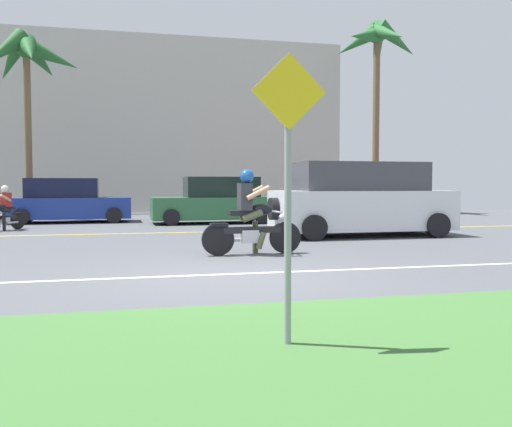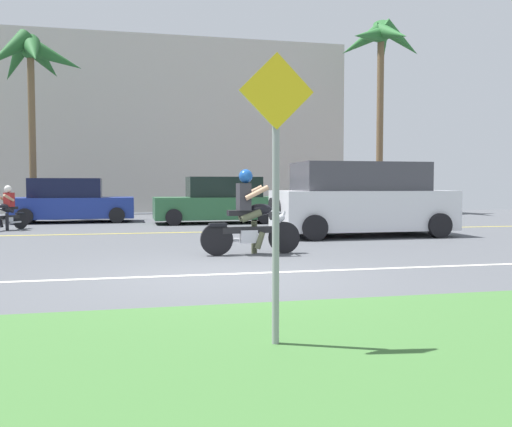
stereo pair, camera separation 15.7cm
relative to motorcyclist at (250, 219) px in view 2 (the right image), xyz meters
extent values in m
cube|color=#4C4F54|center=(-0.87, 0.63, -0.73)|extent=(56.00, 30.00, 0.04)
cube|color=#3D6B33|center=(-0.87, -6.47, -0.68)|extent=(56.00, 3.80, 0.06)
cube|color=silver|center=(-0.87, -2.24, -0.71)|extent=(50.40, 0.12, 0.01)
cube|color=yellow|center=(-0.87, 5.18, -0.71)|extent=(50.40, 0.12, 0.01)
cylinder|color=black|center=(0.70, 0.03, -0.39)|extent=(0.64, 0.12, 0.63)
cylinder|color=black|center=(-0.67, -0.04, -0.39)|extent=(0.64, 0.12, 0.63)
cylinder|color=#B7BAC1|center=(0.60, 0.02, -0.13)|extent=(0.29, 0.07, 0.55)
cube|color=black|center=(0.02, 0.00, -0.22)|extent=(1.16, 0.16, 0.13)
cube|color=#B7BAC1|center=(-0.03, -0.01, -0.35)|extent=(0.35, 0.23, 0.25)
ellipsoid|color=black|center=(0.21, 0.01, 0.18)|extent=(0.46, 0.25, 0.23)
cube|color=black|center=(-0.19, -0.01, 0.11)|extent=(0.52, 0.26, 0.11)
cube|color=black|center=(-0.65, -0.03, -0.11)|extent=(0.35, 0.18, 0.06)
cylinder|color=#B7BAC1|center=(0.51, 0.02, 0.13)|extent=(0.07, 0.66, 0.04)
sphere|color=#B7BAC1|center=(0.64, 0.03, 0.00)|extent=(0.15, 0.15, 0.15)
cylinder|color=#B7BAC1|center=(-0.28, 0.11, -0.42)|extent=(0.53, 0.10, 0.07)
cube|color=#2D2D33|center=(-0.13, -0.01, 0.43)|extent=(0.25, 0.35, 0.53)
sphere|color=#194C9E|center=(-0.09, -0.01, 0.83)|extent=(0.27, 0.27, 0.27)
cylinder|color=#51563D|center=(0.00, -0.11, 0.06)|extent=(0.43, 0.16, 0.27)
cylinder|color=#51563D|center=(-0.01, 0.10, 0.06)|extent=(0.43, 0.16, 0.27)
cylinder|color=#51563D|center=(0.12, 0.15, -0.39)|extent=(0.12, 0.12, 0.64)
cylinder|color=#51563D|center=(0.17, -0.12, -0.42)|extent=(0.22, 0.13, 0.36)
cylinder|color=tan|center=(0.09, -0.21, 0.51)|extent=(0.48, 0.12, 0.30)
cylinder|color=tan|center=(0.07, 0.21, 0.51)|extent=(0.48, 0.12, 0.30)
cube|color=silver|center=(3.75, 3.21, -0.02)|extent=(4.71, 2.04, 1.04)
cube|color=#414147|center=(3.66, 3.21, 0.88)|extent=(3.39, 1.75, 0.75)
cylinder|color=black|center=(2.07, 2.19, -0.39)|extent=(0.64, 0.22, 0.64)
cylinder|color=black|center=(5.45, 2.21, -0.39)|extent=(0.64, 0.22, 0.64)
cylinder|color=black|center=(2.06, 4.21, -0.39)|extent=(0.64, 0.22, 0.64)
cylinder|color=black|center=(5.44, 4.23, -0.39)|extent=(0.64, 0.22, 0.64)
cylinder|color=black|center=(1.30, 3.20, 0.04)|extent=(0.20, 0.58, 0.58)
cube|color=navy|center=(-4.42, 10.31, -0.18)|extent=(4.29, 1.88, 0.75)
cube|color=black|center=(-4.68, 10.31, 0.54)|extent=(2.50, 1.59, 0.69)
cylinder|color=black|center=(-5.93, 9.39, -0.43)|extent=(0.56, 0.19, 0.56)
cylinder|color=black|center=(-2.87, 9.47, -0.43)|extent=(0.56, 0.19, 0.56)
cylinder|color=black|center=(-5.97, 11.16, -0.43)|extent=(0.56, 0.19, 0.56)
cylinder|color=black|center=(-2.92, 11.24, -0.43)|extent=(0.56, 0.19, 0.56)
cube|color=#2D663D|center=(0.59, 8.74, -0.17)|extent=(4.42, 1.81, 0.77)
cube|color=black|center=(0.85, 8.75, 0.57)|extent=(2.58, 1.53, 0.71)
cylinder|color=black|center=(2.15, 9.64, -0.43)|extent=(0.56, 0.19, 0.56)
cylinder|color=black|center=(-1.01, 9.57, -0.43)|extent=(0.56, 0.19, 0.56)
cylinder|color=black|center=(2.19, 7.92, -0.43)|extent=(0.56, 0.19, 0.56)
cylinder|color=black|center=(-0.97, 7.85, -0.43)|extent=(0.56, 0.19, 0.56)
cube|color=#AD1E1E|center=(5.71, 10.12, -0.17)|extent=(4.46, 1.81, 0.76)
cube|color=#351116|center=(5.98, 10.12, 0.56)|extent=(2.59, 1.55, 0.70)
cylinder|color=black|center=(7.31, 11.03, -0.43)|extent=(0.56, 0.18, 0.56)
cylinder|color=black|center=(4.11, 11.03, -0.43)|extent=(0.56, 0.18, 0.56)
cylinder|color=black|center=(7.31, 9.22, -0.43)|extent=(0.56, 0.18, 0.56)
cylinder|color=black|center=(4.10, 9.22, -0.43)|extent=(0.56, 0.18, 0.56)
cylinder|color=brown|center=(9.21, 13.84, 3.53)|extent=(0.32, 0.32, 8.48)
sphere|color=#28662D|center=(9.21, 13.84, 7.77)|extent=(0.83, 0.83, 0.83)
cone|color=#28662D|center=(10.18, 13.77, 7.53)|extent=(2.25, 0.94, 1.93)
cone|color=#28662D|center=(9.68, 14.70, 7.53)|extent=(1.69, 2.21, 2.07)
cone|color=#28662D|center=(8.52, 14.53, 7.53)|extent=(2.18, 2.17, 1.59)
cone|color=#28662D|center=(8.37, 13.35, 7.53)|extent=(2.36, 1.81, 1.19)
cone|color=#28662D|center=(9.36, 12.88, 7.53)|extent=(1.12, 2.39, 1.46)
cylinder|color=brown|center=(-6.11, 12.15, 2.56)|extent=(0.26, 0.26, 6.54)
sphere|color=#235B28|center=(-6.11, 12.15, 5.83)|extent=(0.69, 0.69, 0.69)
cone|color=#235B28|center=(-5.19, 12.22, 5.60)|extent=(2.22, 0.89, 1.43)
cone|color=#235B28|center=(-5.74, 13.00, 5.60)|extent=(1.54, 2.28, 1.54)
cone|color=#235B28|center=(-6.75, 12.82, 5.60)|extent=(1.87, 1.91, 2.00)
cone|color=#235B28|center=(-6.79, 11.53, 5.60)|extent=(2.00, 1.92, 1.88)
cone|color=#235B28|center=(-5.87, 11.26, 5.60)|extent=(1.27, 2.27, 1.61)
cylinder|color=black|center=(-5.69, 7.51, -0.46)|extent=(0.36, 0.46, 0.51)
cube|color=black|center=(-6.01, 7.05, -0.32)|extent=(0.60, 0.81, 0.10)
cube|color=#B7BAC1|center=(-5.98, 7.09, -0.42)|extent=(0.30, 0.32, 0.20)
ellipsoid|color=black|center=(-6.09, 6.93, 0.00)|extent=(0.37, 0.20, 0.19)
cube|color=black|center=(-5.91, 7.19, -0.05)|extent=(0.39, 0.44, 0.08)
cube|color=black|center=(-5.70, 7.49, -0.23)|extent=(0.27, 0.30, 0.05)
cylinder|color=#B7BAC1|center=(-5.79, 7.19, -0.48)|extent=(0.29, 0.38, 0.06)
cube|color=maroon|center=(-5.94, 7.15, 0.21)|extent=(0.33, 0.31, 0.43)
sphere|color=silver|center=(-5.96, 7.12, 0.53)|extent=(0.22, 0.22, 0.22)
cylinder|color=black|center=(-6.07, 7.12, -0.09)|extent=(0.29, 0.34, 0.21)
cylinder|color=black|center=(-5.93, 7.02, -0.09)|extent=(0.29, 0.34, 0.21)
cylinder|color=black|center=(-5.96, 6.92, -0.45)|extent=(0.13, 0.13, 0.52)
cylinder|color=black|center=(-6.16, 7.02, -0.48)|extent=(0.18, 0.20, 0.29)
cylinder|color=tan|center=(-6.17, 7.11, 0.27)|extent=(0.28, 0.36, 0.24)
cylinder|color=tan|center=(-5.90, 6.91, 0.27)|extent=(0.28, 0.36, 0.24)
cylinder|color=gray|center=(-1.06, -6.13, 0.24)|extent=(0.06, 0.06, 1.90)
cube|color=yellow|center=(-1.06, -6.15, 1.43)|extent=(0.62, 0.03, 0.62)
cube|color=#BCB7AD|center=(-0.99, 18.63, 3.61)|extent=(18.93, 4.00, 8.64)
camera|label=1|loc=(-2.33, -10.45, 0.68)|focal=38.28mm
camera|label=2|loc=(-2.18, -10.48, 0.68)|focal=38.28mm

